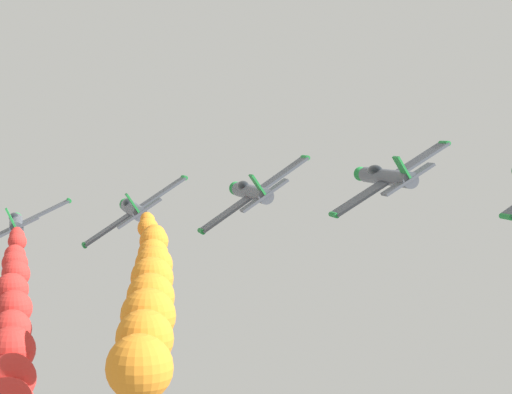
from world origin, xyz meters
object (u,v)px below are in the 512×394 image
airplane_left_outer (386,177)px  airplane_left_inner (133,209)px  airplane_lead (16,224)px  airplane_right_inner (251,192)px

airplane_left_outer → airplane_left_inner: bearing=140.4°
airplane_left_inner → airplane_left_outer: airplane_left_outer is taller
airplane_lead → airplane_left_outer: (24.66, -19.15, 4.41)m
airplane_lead → airplane_left_inner: size_ratio=1.00×
airplane_lead → airplane_right_inner: (16.54, -13.25, 3.11)m
airplane_right_inner → airplane_left_outer: bearing=-36.0°
airplane_left_outer → airplane_lead: bearing=142.2°
airplane_lead → airplane_left_outer: bearing=-37.8°
airplane_right_inner → airplane_lead: bearing=141.3°
airplane_lead → airplane_right_inner: size_ratio=1.00×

